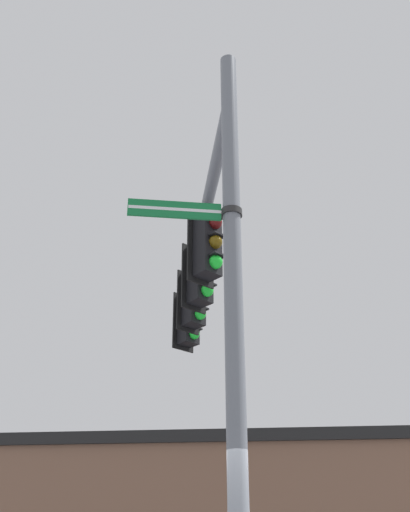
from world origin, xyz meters
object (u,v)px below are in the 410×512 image
at_px(traffic_light_mid_inner, 201,275).
at_px(street_name_sign, 197,211).
at_px(traffic_light_nearest_pole, 208,245).
at_px(traffic_light_arm_end, 189,320).
at_px(traffic_light_mid_outer, 195,299).

height_order(traffic_light_mid_inner, street_name_sign, traffic_light_mid_inner).
height_order(traffic_light_nearest_pole, traffic_light_arm_end, same).
xyz_separation_m(traffic_light_mid_outer, street_name_sign, (2.94, 3.49, -0.81)).
distance_m(traffic_light_mid_outer, traffic_light_arm_end, 1.10).
height_order(traffic_light_mid_inner, traffic_light_mid_outer, same).
distance_m(traffic_light_mid_inner, street_name_sign, 3.57).
xyz_separation_m(traffic_light_mid_outer, traffic_light_arm_end, (-0.63, -0.90, 0.00)).
relative_size(traffic_light_mid_outer, traffic_light_arm_end, 1.00).
bearing_deg(traffic_light_nearest_pole, traffic_light_mid_inner, -124.89).
height_order(traffic_light_mid_outer, traffic_light_arm_end, same).
bearing_deg(street_name_sign, traffic_light_mid_inner, -131.78).
relative_size(traffic_light_nearest_pole, traffic_light_mid_inner, 1.00).
relative_size(traffic_light_mid_inner, street_name_sign, 1.16).
xyz_separation_m(traffic_light_nearest_pole, traffic_light_arm_end, (-1.89, -2.70, 0.00)).
distance_m(traffic_light_mid_outer, street_name_sign, 4.64).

